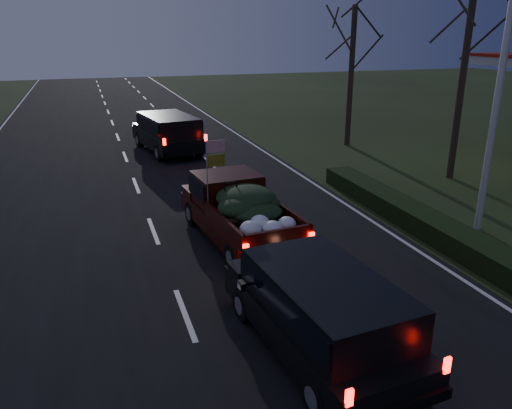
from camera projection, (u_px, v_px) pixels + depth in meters
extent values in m
plane|color=black|center=(185.00, 315.00, 10.72)|extent=(120.00, 120.00, 0.00)
cube|color=black|center=(185.00, 315.00, 10.72)|extent=(14.00, 120.00, 0.02)
cube|color=black|center=(412.00, 215.00, 15.67)|extent=(1.00, 10.00, 0.60)
cylinder|color=silver|center=(500.00, 79.00, 13.90)|extent=(0.20, 0.20, 9.00)
cylinder|color=black|center=(463.00, 72.00, 19.37)|extent=(0.28, 0.28, 8.50)
cylinder|color=black|center=(351.00, 78.00, 25.57)|extent=(0.28, 0.28, 7.00)
cube|color=#340B07|center=(238.00, 220.00, 14.43)|extent=(2.41, 5.07, 0.54)
cube|color=#340B07|center=(226.00, 188.00, 14.95)|extent=(1.96, 1.73, 0.88)
cube|color=black|center=(226.00, 185.00, 14.92)|extent=(2.04, 1.64, 0.54)
cube|color=#340B07|center=(256.00, 226.00, 13.23)|extent=(2.06, 2.91, 0.06)
ellipsoid|color=black|center=(250.00, 204.00, 13.53)|extent=(1.73, 1.91, 0.59)
cylinder|color=gray|center=(207.00, 176.00, 13.62)|extent=(0.03, 0.03, 1.97)
cube|color=red|center=(216.00, 146.00, 13.45)|extent=(0.51, 0.07, 0.33)
cube|color=gold|center=(216.00, 160.00, 13.58)|extent=(0.51, 0.07, 0.33)
cube|color=black|center=(168.00, 138.00, 24.98)|extent=(3.00, 5.57, 0.66)
cube|color=black|center=(169.00, 124.00, 24.51)|extent=(2.64, 4.14, 0.88)
cube|color=black|center=(168.00, 123.00, 24.48)|extent=(2.74, 4.04, 0.53)
cube|color=black|center=(317.00, 321.00, 9.38)|extent=(2.37, 4.85, 0.59)
cube|color=black|center=(325.00, 296.00, 8.95)|extent=(2.14, 3.57, 0.78)
cube|color=black|center=(326.00, 292.00, 8.92)|extent=(2.22, 3.49, 0.47)
cube|color=black|center=(242.00, 286.00, 9.57)|extent=(0.12, 0.22, 0.16)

